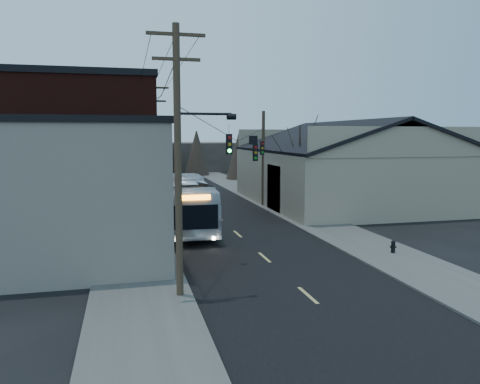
# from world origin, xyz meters

# --- Properties ---
(ground) EXTENTS (160.00, 160.00, 0.00)m
(ground) POSITION_xyz_m (0.00, 0.00, 0.00)
(ground) COLOR black
(ground) RESTS_ON ground
(road_surface) EXTENTS (9.00, 110.00, 0.02)m
(road_surface) POSITION_xyz_m (0.00, 30.00, 0.01)
(road_surface) COLOR black
(road_surface) RESTS_ON ground
(sidewalk_left) EXTENTS (4.00, 110.00, 0.12)m
(sidewalk_left) POSITION_xyz_m (-6.50, 30.00, 0.06)
(sidewalk_left) COLOR #474744
(sidewalk_left) RESTS_ON ground
(sidewalk_right) EXTENTS (4.00, 110.00, 0.12)m
(sidewalk_right) POSITION_xyz_m (6.50, 30.00, 0.06)
(sidewalk_right) COLOR #474744
(sidewalk_right) RESTS_ON ground
(building_clapboard) EXTENTS (8.00, 8.00, 7.00)m
(building_clapboard) POSITION_xyz_m (-9.00, 9.00, 3.50)
(building_clapboard) COLOR gray
(building_clapboard) RESTS_ON ground
(building_brick) EXTENTS (10.00, 12.00, 10.00)m
(building_brick) POSITION_xyz_m (-10.00, 20.00, 5.00)
(building_brick) COLOR black
(building_brick) RESTS_ON ground
(building_left_far) EXTENTS (9.00, 14.00, 7.00)m
(building_left_far) POSITION_xyz_m (-9.50, 36.00, 3.50)
(building_left_far) COLOR #312B27
(building_left_far) RESTS_ON ground
(warehouse) EXTENTS (16.16, 20.60, 7.73)m
(warehouse) POSITION_xyz_m (13.00, 25.00, 2.70)
(warehouse) COLOR gray
(warehouse) RESTS_ON ground
(building_far_left) EXTENTS (10.00, 12.00, 6.00)m
(building_far_left) POSITION_xyz_m (-6.00, 65.00, 3.00)
(building_far_left) COLOR #312B27
(building_far_left) RESTS_ON ground
(building_far_right) EXTENTS (12.00, 14.00, 5.00)m
(building_far_right) POSITION_xyz_m (7.00, 70.00, 2.50)
(building_far_right) COLOR #312B27
(building_far_right) RESTS_ON ground
(bare_tree) EXTENTS (0.40, 0.40, 7.20)m
(bare_tree) POSITION_xyz_m (6.50, 20.00, 3.60)
(bare_tree) COLOR black
(bare_tree) RESTS_ON ground
(utility_lines) EXTENTS (11.24, 45.28, 10.50)m
(utility_lines) POSITION_xyz_m (-3.11, 24.14, 4.95)
(utility_lines) COLOR #382B1E
(utility_lines) RESTS_ON ground
(bus) EXTENTS (3.39, 12.73, 3.52)m
(bus) POSITION_xyz_m (-3.00, 16.98, 1.76)
(bus) COLOR silver
(bus) RESTS_ON ground
(parked_car) EXTENTS (1.70, 4.22, 1.36)m
(parked_car) POSITION_xyz_m (-3.41, 32.90, 0.68)
(parked_car) COLOR #929599
(parked_car) RESTS_ON ground
(fire_hydrant) EXTENTS (0.34, 0.24, 0.69)m
(fire_hydrant) POSITION_xyz_m (6.86, 6.90, 0.49)
(fire_hydrant) COLOR black
(fire_hydrant) RESTS_ON sidewalk_right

